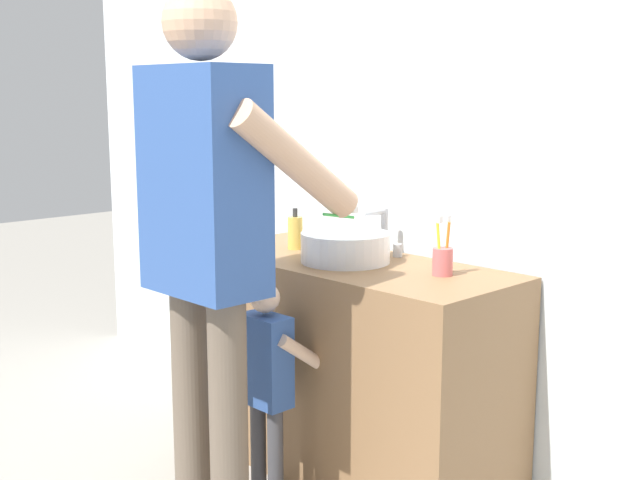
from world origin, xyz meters
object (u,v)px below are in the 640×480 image
(soap_bottle, at_px, (295,232))
(child_toddler, at_px, (268,373))
(adult_parent, at_px, (209,215))
(toothbrush_cup, at_px, (443,260))

(soap_bottle, bearing_deg, child_toddler, -52.81)
(soap_bottle, distance_m, child_toddler, 0.67)
(child_toddler, relative_size, adult_parent, 0.46)
(toothbrush_cup, relative_size, soap_bottle, 1.25)
(toothbrush_cup, xyz_separation_m, soap_bottle, (-0.71, -0.03, 0.01))
(soap_bottle, relative_size, child_toddler, 0.21)
(toothbrush_cup, bearing_deg, soap_bottle, -177.33)
(toothbrush_cup, bearing_deg, adult_parent, -118.94)
(child_toddler, xyz_separation_m, adult_parent, (0.01, -0.24, 0.58))
(adult_parent, bearing_deg, soap_bottle, 116.37)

